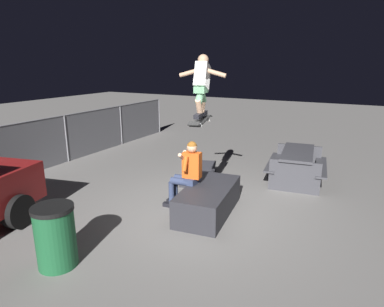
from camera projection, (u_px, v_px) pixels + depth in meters
The scene contains 9 objects.
ground_plane at pixel (199, 211), 6.42m from camera, with size 40.00×40.00×0.00m, color slate.
ledge_box_main at pixel (208, 200), 6.28m from camera, with size 1.74×0.82×0.53m, color #28282D.
person_sitting_on_ledge at pixel (187, 171), 6.38m from camera, with size 0.60×0.77×1.36m.
skateboard at pixel (201, 121), 6.17m from camera, with size 1.04×0.39×0.13m.
skater_airborne at pixel (202, 83), 6.04m from camera, with size 0.63×0.88×1.12m.
kicker_ramp at pixel (199, 176), 8.17m from camera, with size 1.46×1.12×0.41m.
picnic_table_back at pixel (297, 161), 7.93m from camera, with size 1.86×1.55×0.75m.
trash_bin at pixel (55, 236), 4.60m from camera, with size 0.57×0.57×0.90m.
fence_back at pixel (29, 146), 8.44m from camera, with size 12.05×0.05×1.37m.
Camera 1 is at (-5.26, -2.65, 2.79)m, focal length 30.96 mm.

